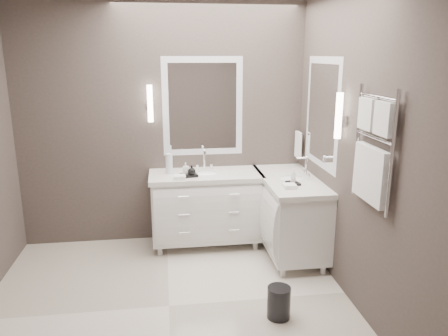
{
  "coord_description": "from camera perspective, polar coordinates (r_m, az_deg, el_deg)",
  "views": [
    {
      "loc": [
        0.01,
        -3.4,
        2.12
      ],
      "look_at": [
        0.58,
        0.7,
        1.04
      ],
      "focal_mm": 35.0,
      "sensor_mm": 36.0,
      "label": 1
    }
  ],
  "objects": [
    {
      "name": "sconce_right",
      "position": [
        3.96,
        14.75,
        6.5
      ],
      "size": [
        0.06,
        0.06,
        0.4
      ],
      "color": "white",
      "rests_on": "wall_right"
    },
    {
      "name": "water_bottle",
      "position": [
        4.8,
        -7.18,
        0.56
      ],
      "size": [
        0.08,
        0.08,
        0.22
      ],
      "primitive_type": "cylinder",
      "rotation": [
        0.0,
        0.0,
        -0.02
      ],
      "color": "silver",
      "rests_on": "vanity_back"
    },
    {
      "name": "mirror_right",
      "position": [
        4.52,
        12.67,
        7.05
      ],
      "size": [
        0.02,
        0.9,
        1.1
      ],
      "color": "white",
      "rests_on": "wall_right"
    },
    {
      "name": "wall_back",
      "position": [
        4.96,
        -7.98,
        5.58
      ],
      "size": [
        3.2,
        0.01,
        2.7
      ],
      "primitive_type": "cube",
      "color": "#433A36",
      "rests_on": "floor"
    },
    {
      "name": "waste_bin",
      "position": [
        3.8,
        7.16,
        -17.02
      ],
      "size": [
        0.26,
        0.26,
        0.27
      ],
      "primitive_type": "cylinder",
      "rotation": [
        0.0,
        0.0,
        0.42
      ],
      "color": "black",
      "rests_on": "floor"
    },
    {
      "name": "towel_ladder",
      "position": [
        3.45,
        18.82,
        1.65
      ],
      "size": [
        0.06,
        0.58,
        0.9
      ],
      "color": "white",
      "rests_on": "wall_right"
    },
    {
      "name": "soap_bottle_b",
      "position": [
        4.64,
        -4.24,
        -0.25
      ],
      "size": [
        0.1,
        0.1,
        0.1
      ],
      "primitive_type": "imported",
      "rotation": [
        0.0,
        0.0,
        -0.22
      ],
      "color": "black",
      "rests_on": "amenity_tray_back"
    },
    {
      "name": "floor",
      "position": [
        4.01,
        -7.19,
        -17.5
      ],
      "size": [
        3.2,
        3.0,
        0.01
      ],
      "primitive_type": "cube",
      "color": "silver",
      "rests_on": "ground"
    },
    {
      "name": "towel_bar_corner",
      "position": [
        5.1,
        9.67,
        3.08
      ],
      "size": [
        0.03,
        0.22,
        0.3
      ],
      "color": "white",
      "rests_on": "wall_right"
    },
    {
      "name": "soap_bottle_a",
      "position": [
        4.69,
        -5.02,
        -0.03
      ],
      "size": [
        0.07,
        0.07,
        0.12
      ],
      "primitive_type": "imported",
      "rotation": [
        0.0,
        0.0,
        -0.35
      ],
      "color": "white",
      "rests_on": "amenity_tray_back"
    },
    {
      "name": "amenity_tray_back",
      "position": [
        4.69,
        -4.62,
        -0.95
      ],
      "size": [
        0.2,
        0.16,
        0.03
      ],
      "primitive_type": "cube",
      "rotation": [
        0.0,
        0.0,
        0.19
      ],
      "color": "black",
      "rests_on": "vanity_back"
    },
    {
      "name": "vanity_back",
      "position": [
        4.92,
        -2.36,
        -4.75
      ],
      "size": [
        1.24,
        0.59,
        0.97
      ],
      "color": "white",
      "rests_on": "floor"
    },
    {
      "name": "vanity_right",
      "position": [
        4.78,
        8.57,
        -5.51
      ],
      "size": [
        0.59,
        1.24,
        0.97
      ],
      "color": "white",
      "rests_on": "floor"
    },
    {
      "name": "sconce_back",
      "position": [
        4.85,
        -9.63,
        8.21
      ],
      "size": [
        0.06,
        0.06,
        0.4
      ],
      "color": "white",
      "rests_on": "wall_back"
    },
    {
      "name": "wall_front",
      "position": [
        2.05,
        -7.7,
        -7.67
      ],
      "size": [
        3.2,
        0.01,
        2.7
      ],
      "primitive_type": "cube",
      "color": "#433A36",
      "rests_on": "floor"
    },
    {
      "name": "soap_bottle_c",
      "position": [
        4.43,
        9.04,
        -0.95
      ],
      "size": [
        0.06,
        0.06,
        0.14
      ],
      "primitive_type": "imported",
      "rotation": [
        0.0,
        0.0,
        0.08
      ],
      "color": "white",
      "rests_on": "amenity_tray_right"
    },
    {
      "name": "wall_right",
      "position": [
        3.83,
        16.87,
        2.41
      ],
      "size": [
        0.01,
        3.0,
        2.7
      ],
      "primitive_type": "cube",
      "color": "#433A36",
      "rests_on": "floor"
    },
    {
      "name": "amenity_tray_right",
      "position": [
        4.45,
        9.0,
        -1.98
      ],
      "size": [
        0.13,
        0.16,
        0.02
      ],
      "primitive_type": "cube",
      "rotation": [
        0.0,
        0.0,
        0.17
      ],
      "color": "black",
      "rests_on": "vanity_right"
    },
    {
      "name": "mirror_back",
      "position": [
        4.94,
        -2.79,
        8.01
      ],
      "size": [
        0.9,
        0.02,
        1.1
      ],
      "color": "white",
      "rests_on": "wall_back"
    }
  ]
}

